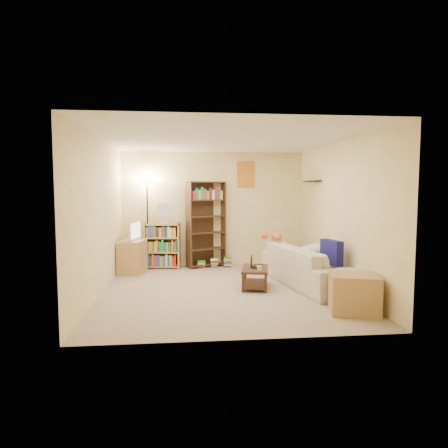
{
  "coord_description": "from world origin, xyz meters",
  "views": [
    {
      "loc": [
        -0.67,
        -6.56,
        1.69
      ],
      "look_at": [
        0.08,
        0.73,
        1.05
      ],
      "focal_mm": 32.0,
      "sensor_mm": 36.0,
      "label": 1
    }
  ],
  "objects_px": {
    "coffee_table": "(255,276)",
    "tall_bookshelf": "(206,222)",
    "short_bookshelf": "(163,246)",
    "laptop": "(258,266)",
    "sofa": "(310,266)",
    "end_cabinet": "(354,294)",
    "mug": "(259,268)",
    "side_table": "(294,258)",
    "television": "(132,231)",
    "tabby_cat": "(274,236)",
    "floor_lamp": "(147,199)",
    "tv_stand": "(132,257)",
    "desk_fan": "(164,213)"
  },
  "relations": [
    {
      "from": "sofa",
      "to": "short_bookshelf",
      "type": "xyz_separation_m",
      "value": [
        -2.67,
        1.81,
        0.14
      ]
    },
    {
      "from": "laptop",
      "to": "short_bookshelf",
      "type": "height_order",
      "value": "short_bookshelf"
    },
    {
      "from": "side_table",
      "to": "end_cabinet",
      "type": "distance_m",
      "value": 2.94
    },
    {
      "from": "floor_lamp",
      "to": "desk_fan",
      "type": "bearing_deg",
      "value": -14.93
    },
    {
      "from": "coffee_table",
      "to": "tall_bookshelf",
      "type": "relative_size",
      "value": 0.46
    },
    {
      "from": "mug",
      "to": "television",
      "type": "distance_m",
      "value": 2.89
    },
    {
      "from": "side_table",
      "to": "mug",
      "type": "bearing_deg",
      "value": -122.17
    },
    {
      "from": "mug",
      "to": "short_bookshelf",
      "type": "distance_m",
      "value": 2.76
    },
    {
      "from": "sofa",
      "to": "side_table",
      "type": "bearing_deg",
      "value": -13.96
    },
    {
      "from": "end_cabinet",
      "to": "sofa",
      "type": "bearing_deg",
      "value": 93.56
    },
    {
      "from": "coffee_table",
      "to": "tall_bookshelf",
      "type": "height_order",
      "value": "tall_bookshelf"
    },
    {
      "from": "mug",
      "to": "tv_stand",
      "type": "height_order",
      "value": "tv_stand"
    },
    {
      "from": "mug",
      "to": "end_cabinet",
      "type": "xyz_separation_m",
      "value": [
        1.08,
        -1.23,
        -0.13
      ]
    },
    {
      "from": "television",
      "to": "side_table",
      "type": "xyz_separation_m",
      "value": [
        3.34,
        -0.02,
        -0.59
      ]
    },
    {
      "from": "tv_stand",
      "to": "floor_lamp",
      "type": "bearing_deg",
      "value": 74.51
    },
    {
      "from": "tall_bookshelf",
      "to": "desk_fan",
      "type": "xyz_separation_m",
      "value": [
        -0.89,
        -0.1,
        0.21
      ]
    },
    {
      "from": "coffee_table",
      "to": "short_bookshelf",
      "type": "distance_m",
      "value": 2.55
    },
    {
      "from": "mug",
      "to": "desk_fan",
      "type": "height_order",
      "value": "desk_fan"
    },
    {
      "from": "end_cabinet",
      "to": "laptop",
      "type": "bearing_deg",
      "value": 123.66
    },
    {
      "from": "mug",
      "to": "television",
      "type": "relative_size",
      "value": 0.2
    },
    {
      "from": "tabby_cat",
      "to": "tv_stand",
      "type": "relative_size",
      "value": 0.82
    },
    {
      "from": "tv_stand",
      "to": "television",
      "type": "relative_size",
      "value": 1.03
    },
    {
      "from": "tv_stand",
      "to": "end_cabinet",
      "type": "xyz_separation_m",
      "value": [
        3.35,
        -2.96,
        -0.07
      ]
    },
    {
      "from": "short_bookshelf",
      "to": "tabby_cat",
      "type": "bearing_deg",
      "value": -17.17
    },
    {
      "from": "tabby_cat",
      "to": "tv_stand",
      "type": "bearing_deg",
      "value": 169.59
    },
    {
      "from": "laptop",
      "to": "mug",
      "type": "xyz_separation_m",
      "value": [
        -0.04,
        -0.33,
        0.03
      ]
    },
    {
      "from": "laptop",
      "to": "side_table",
      "type": "distance_m",
      "value": 1.72
    },
    {
      "from": "sofa",
      "to": "desk_fan",
      "type": "relative_size",
      "value": 5.49
    },
    {
      "from": "tabby_cat",
      "to": "sofa",
      "type": "bearing_deg",
      "value": -61.42
    },
    {
      "from": "coffee_table",
      "to": "tv_stand",
      "type": "distance_m",
      "value": 2.68
    },
    {
      "from": "coffee_table",
      "to": "floor_lamp",
      "type": "height_order",
      "value": "floor_lamp"
    },
    {
      "from": "tall_bookshelf",
      "to": "floor_lamp",
      "type": "relative_size",
      "value": 0.99
    },
    {
      "from": "floor_lamp",
      "to": "end_cabinet",
      "type": "bearing_deg",
      "value": -48.4
    },
    {
      "from": "tv_stand",
      "to": "television",
      "type": "xyz_separation_m",
      "value": [
        0.0,
        0.0,
        0.52
      ]
    },
    {
      "from": "tabby_cat",
      "to": "short_bookshelf",
      "type": "relative_size",
      "value": 0.57
    },
    {
      "from": "floor_lamp",
      "to": "mug",
      "type": "bearing_deg",
      "value": -48.17
    },
    {
      "from": "sofa",
      "to": "end_cabinet",
      "type": "height_order",
      "value": "sofa"
    },
    {
      "from": "mug",
      "to": "floor_lamp",
      "type": "distance_m",
      "value": 3.2
    },
    {
      "from": "short_bookshelf",
      "to": "desk_fan",
      "type": "distance_m",
      "value": 0.72
    },
    {
      "from": "tv_stand",
      "to": "floor_lamp",
      "type": "height_order",
      "value": "floor_lamp"
    },
    {
      "from": "short_bookshelf",
      "to": "tv_stand",
      "type": "bearing_deg",
      "value": -134.94
    },
    {
      "from": "laptop",
      "to": "end_cabinet",
      "type": "xyz_separation_m",
      "value": [
        1.04,
        -1.56,
        -0.09
      ]
    },
    {
      "from": "tall_bookshelf",
      "to": "television",
      "type": "bearing_deg",
      "value": 176.45
    },
    {
      "from": "short_bookshelf",
      "to": "laptop",
      "type": "bearing_deg",
      "value": -40.43
    },
    {
      "from": "short_bookshelf",
      "to": "coffee_table",
      "type": "bearing_deg",
      "value": -42.26
    },
    {
      "from": "sofa",
      "to": "tall_bookshelf",
      "type": "distance_m",
      "value": 2.62
    },
    {
      "from": "tv_stand",
      "to": "end_cabinet",
      "type": "distance_m",
      "value": 4.47
    },
    {
      "from": "short_bookshelf",
      "to": "end_cabinet",
      "type": "relative_size",
      "value": 1.51
    },
    {
      "from": "sofa",
      "to": "short_bookshelf",
      "type": "height_order",
      "value": "short_bookshelf"
    },
    {
      "from": "end_cabinet",
      "to": "mug",
      "type": "bearing_deg",
      "value": 131.16
    }
  ]
}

